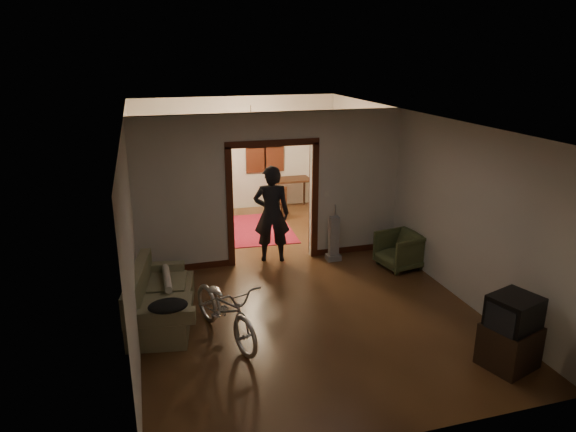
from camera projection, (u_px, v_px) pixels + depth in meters
name	position (u px, v px, depth m)	size (l,w,h in m)	color
floor	(283.00, 275.00, 9.19)	(5.00, 8.50, 0.01)	#3C2313
ceiling	(283.00, 117.00, 8.33)	(5.00, 8.50, 0.01)	white
wall_back	(237.00, 154.00, 12.65)	(5.00, 0.02, 2.80)	beige
wall_left	(131.00, 212.00, 8.10)	(0.02, 8.50, 2.80)	beige
wall_right	(414.00, 189.00, 9.42)	(0.02, 8.50, 2.80)	beige
partition_wall	(272.00, 189.00, 9.45)	(5.00, 0.14, 2.80)	beige
door_casing	(272.00, 204.00, 9.54)	(1.74, 0.20, 2.32)	#3C180D
far_window	(265.00, 147.00, 12.75)	(0.98, 0.06, 1.28)	black
chandelier	(251.00, 125.00, 10.76)	(0.24, 0.24, 0.24)	#FFE0A5
light_switch	(327.00, 194.00, 9.70)	(0.08, 0.01, 0.12)	silver
sofa	(162.00, 294.00, 7.54)	(0.81, 1.79, 0.82)	#646443
rolled_paper	(167.00, 278.00, 7.80)	(0.11, 0.11, 0.87)	beige
jacket	(168.00, 306.00, 6.64)	(0.51, 0.38, 0.15)	black
bicycle	(225.00, 309.00, 7.05)	(0.59, 1.70, 0.89)	silver
armchair	(400.00, 250.00, 9.42)	(0.71, 0.73, 0.67)	#434C2B
tv_stand	(509.00, 346.00, 6.47)	(0.62, 0.56, 0.56)	black
crt_tv	(514.00, 314.00, 6.33)	(0.56, 0.50, 0.48)	black
vacuum	(334.00, 238.00, 9.72)	(0.27, 0.21, 0.87)	gray
person	(272.00, 214.00, 9.57)	(0.67, 0.44, 1.85)	black
oriental_rug	(254.00, 229.00, 11.51)	(1.64, 2.15, 0.02)	maroon
locker	(188.00, 184.00, 12.02)	(0.85, 0.47, 1.69)	#233A24
globe	(185.00, 138.00, 11.68)	(0.28, 0.28, 0.28)	#1E5972
desk	(289.00, 194.00, 12.90)	(1.05, 0.59, 0.77)	#311B10
desk_chair	(277.00, 202.00, 12.13)	(0.37, 0.37, 0.83)	#311B10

